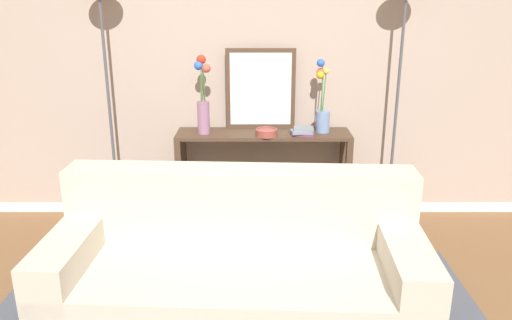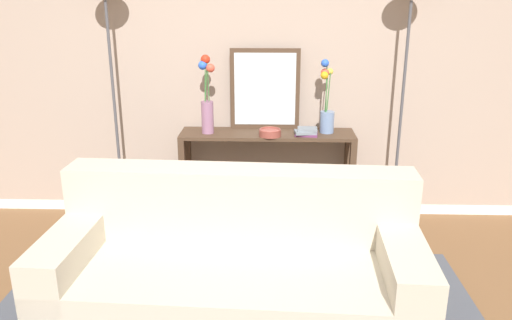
{
  "view_description": "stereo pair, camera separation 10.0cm",
  "coord_description": "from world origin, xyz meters",
  "views": [
    {
      "loc": [
        0.05,
        -2.08,
        1.9
      ],
      "look_at": [
        0.04,
        1.25,
        0.81
      ],
      "focal_mm": 35.84,
      "sensor_mm": 36.0,
      "label": 1
    },
    {
      "loc": [
        0.15,
        -2.08,
        1.9
      ],
      "look_at": [
        0.04,
        1.25,
        0.81
      ],
      "focal_mm": 35.84,
      "sensor_mm": 36.0,
      "label": 2
    }
  ],
  "objects": [
    {
      "name": "vase_short_flowers",
      "position": [
        0.59,
        1.99,
        1.02
      ],
      "size": [
        0.13,
        0.12,
        0.6
      ],
      "color": "#6B84AD",
      "rests_on": "console_table"
    },
    {
      "name": "book_stack",
      "position": [
        0.43,
        1.89,
        0.84
      ],
      "size": [
        0.2,
        0.16,
        0.06
      ],
      "color": "#6B3360",
      "rests_on": "console_table"
    },
    {
      "name": "couch",
      "position": [
        -0.06,
        0.59,
        0.31
      ],
      "size": [
        2.18,
        1.01,
        0.88
      ],
      "color": "#BCB29E",
      "rests_on": "ground"
    },
    {
      "name": "floor_lamp_right",
      "position": [
        1.19,
        1.96,
        1.53
      ],
      "size": [
        0.28,
        0.28,
        1.94
      ],
      "color": "#4C4C51",
      "rests_on": "ground"
    },
    {
      "name": "wall_mirror",
      "position": [
        0.09,
        2.11,
        1.14
      ],
      "size": [
        0.57,
        0.02,
        0.66
      ],
      "color": "#473323",
      "rests_on": "console_table"
    },
    {
      "name": "floor_lamp_left",
      "position": [
        -1.13,
        1.96,
        1.53
      ],
      "size": [
        0.28,
        0.28,
        1.94
      ],
      "color": "#4C4C51",
      "rests_on": "ground"
    },
    {
      "name": "book_row_under_console",
      "position": [
        -0.25,
        1.96,
        0.06
      ],
      "size": [
        0.46,
        0.18,
        0.13
      ],
      "color": "#2D2D33",
      "rests_on": "ground"
    },
    {
      "name": "fruit_bowl",
      "position": [
        0.14,
        1.86,
        0.84
      ],
      "size": [
        0.18,
        0.18,
        0.06
      ],
      "color": "brown",
      "rests_on": "console_table"
    },
    {
      "name": "vase_tall_flowers",
      "position": [
        -0.37,
        1.94,
        1.07
      ],
      "size": [
        0.13,
        0.12,
        0.63
      ],
      "color": "gray",
      "rests_on": "console_table"
    },
    {
      "name": "back_wall",
      "position": [
        0.0,
        2.26,
        1.33
      ],
      "size": [
        12.0,
        0.15,
        2.66
      ],
      "color": "white",
      "rests_on": "ground"
    },
    {
      "name": "console_table",
      "position": [
        0.11,
        1.96,
        0.56
      ],
      "size": [
        1.43,
        0.35,
        0.81
      ],
      "color": "#473323",
      "rests_on": "ground"
    }
  ]
}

